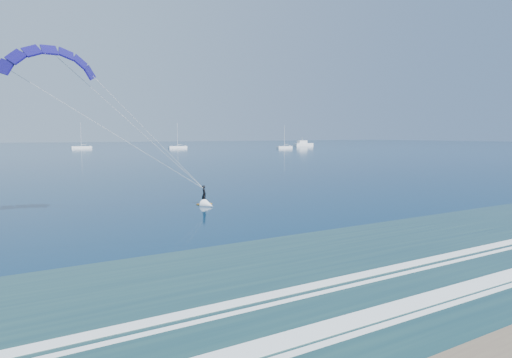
{
  "coord_description": "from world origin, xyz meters",
  "views": [
    {
      "loc": [
        -25.58,
        -6.94,
        7.2
      ],
      "look_at": [
        -4.06,
        27.76,
        3.21
      ],
      "focal_mm": 32.0,
      "sensor_mm": 36.0,
      "label": 1
    }
  ],
  "objects_px": {
    "sailboat_3": "(178,147)",
    "sailboat_4": "(284,147)",
    "motor_yacht": "(303,144)",
    "sailboat_2": "(81,147)",
    "kitesurfer_rig": "(138,130)"
  },
  "relations": [
    {
      "from": "sailboat_3",
      "to": "sailboat_4",
      "type": "height_order",
      "value": "sailboat_3"
    },
    {
      "from": "motor_yacht",
      "to": "sailboat_2",
      "type": "relative_size",
      "value": 0.96
    },
    {
      "from": "kitesurfer_rig",
      "to": "sailboat_2",
      "type": "bearing_deg",
      "value": 80.42
    },
    {
      "from": "sailboat_3",
      "to": "sailboat_4",
      "type": "relative_size",
      "value": 1.11
    },
    {
      "from": "kitesurfer_rig",
      "to": "sailboat_4",
      "type": "distance_m",
      "value": 199.37
    },
    {
      "from": "kitesurfer_rig",
      "to": "sailboat_2",
      "type": "distance_m",
      "value": 211.86
    },
    {
      "from": "kitesurfer_rig",
      "to": "sailboat_2",
      "type": "xyz_separation_m",
      "value": [
        35.25,
        208.79,
        -6.9
      ]
    },
    {
      "from": "motor_yacht",
      "to": "sailboat_3",
      "type": "bearing_deg",
      "value": 179.64
    },
    {
      "from": "kitesurfer_rig",
      "to": "sailboat_3",
      "type": "bearing_deg",
      "value": 66.99
    },
    {
      "from": "motor_yacht",
      "to": "sailboat_4",
      "type": "bearing_deg",
      "value": -139.96
    },
    {
      "from": "sailboat_2",
      "to": "sailboat_3",
      "type": "relative_size",
      "value": 1.01
    },
    {
      "from": "sailboat_2",
      "to": "sailboat_3",
      "type": "height_order",
      "value": "sailboat_2"
    },
    {
      "from": "kitesurfer_rig",
      "to": "motor_yacht",
      "type": "distance_m",
      "value": 244.45
    },
    {
      "from": "motor_yacht",
      "to": "sailboat_2",
      "type": "xyz_separation_m",
      "value": [
        -125.29,
        24.55,
        -0.7
      ]
    },
    {
      "from": "motor_yacht",
      "to": "sailboat_4",
      "type": "relative_size",
      "value": 1.08
    }
  ]
}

